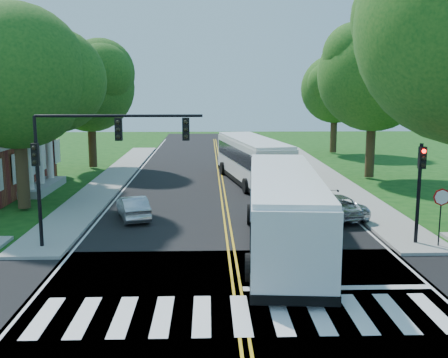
{
  "coord_description": "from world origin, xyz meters",
  "views": [
    {
      "loc": [
        -1.0,
        -15.61,
        6.85
      ],
      "look_at": [
        -0.18,
        10.26,
        2.4
      ],
      "focal_mm": 42.0,
      "sensor_mm": 36.0,
      "label": 1
    }
  ],
  "objects_px": {
    "suv": "(332,206)",
    "dark_sedan": "(312,193)",
    "bus_lead": "(284,209)",
    "signal_ne": "(420,180)",
    "hatchback": "(133,207)",
    "signal_nw": "(92,149)",
    "bus_follow": "(252,159)"
  },
  "relations": [
    {
      "from": "signal_ne",
      "to": "bus_follow",
      "type": "xyz_separation_m",
      "value": [
        -5.93,
        16.04,
        -1.22
      ]
    },
    {
      "from": "signal_nw",
      "to": "hatchback",
      "type": "relative_size",
      "value": 1.89
    },
    {
      "from": "suv",
      "to": "dark_sedan",
      "type": "xyz_separation_m",
      "value": [
        -0.38,
        3.65,
        -0.03
      ]
    },
    {
      "from": "suv",
      "to": "signal_ne",
      "type": "bearing_deg",
      "value": 99.13
    },
    {
      "from": "hatchback",
      "to": "dark_sedan",
      "type": "bearing_deg",
      "value": -177.67
    },
    {
      "from": "dark_sedan",
      "to": "hatchback",
      "type": "bearing_deg",
      "value": 5.76
    },
    {
      "from": "bus_follow",
      "to": "signal_nw",
      "type": "bearing_deg",
      "value": 53.67
    },
    {
      "from": "suv",
      "to": "hatchback",
      "type": "bearing_deg",
      "value": -16.76
    },
    {
      "from": "signal_nw",
      "to": "dark_sedan",
      "type": "distance_m",
      "value": 14.77
    },
    {
      "from": "bus_follow",
      "to": "hatchback",
      "type": "height_order",
      "value": "bus_follow"
    },
    {
      "from": "suv",
      "to": "dark_sedan",
      "type": "bearing_deg",
      "value": -100.52
    },
    {
      "from": "bus_follow",
      "to": "suv",
      "type": "bearing_deg",
      "value": 98.1
    },
    {
      "from": "signal_ne",
      "to": "hatchback",
      "type": "bearing_deg",
      "value": 158.14
    },
    {
      "from": "hatchback",
      "to": "suv",
      "type": "height_order",
      "value": "suv"
    },
    {
      "from": "signal_nw",
      "to": "signal_ne",
      "type": "relative_size",
      "value": 1.62
    },
    {
      "from": "hatchback",
      "to": "suv",
      "type": "xyz_separation_m",
      "value": [
        10.68,
        -0.05,
        0.02
      ]
    },
    {
      "from": "signal_ne",
      "to": "suv",
      "type": "relative_size",
      "value": 0.96
    },
    {
      "from": "signal_ne",
      "to": "suv",
      "type": "xyz_separation_m",
      "value": [
        -2.51,
        5.23,
        -2.31
      ]
    },
    {
      "from": "signal_ne",
      "to": "bus_follow",
      "type": "distance_m",
      "value": 17.14
    },
    {
      "from": "suv",
      "to": "bus_follow",
      "type": "bearing_deg",
      "value": -88.89
    },
    {
      "from": "suv",
      "to": "signal_nw",
      "type": "bearing_deg",
      "value": 7.96
    },
    {
      "from": "suv",
      "to": "dark_sedan",
      "type": "height_order",
      "value": "suv"
    },
    {
      "from": "signal_nw",
      "to": "suv",
      "type": "bearing_deg",
      "value": 24.43
    },
    {
      "from": "signal_nw",
      "to": "bus_lead",
      "type": "height_order",
      "value": "signal_nw"
    },
    {
      "from": "suv",
      "to": "dark_sedan",
      "type": "relative_size",
      "value": 1.1
    },
    {
      "from": "signal_nw",
      "to": "bus_lead",
      "type": "relative_size",
      "value": 0.54
    },
    {
      "from": "bus_lead",
      "to": "dark_sedan",
      "type": "bearing_deg",
      "value": -103.59
    },
    {
      "from": "bus_lead",
      "to": "dark_sedan",
      "type": "xyz_separation_m",
      "value": [
        3.07,
        9.23,
        -1.17
      ]
    },
    {
      "from": "signal_ne",
      "to": "bus_lead",
      "type": "distance_m",
      "value": 6.08
    },
    {
      "from": "signal_nw",
      "to": "suv",
      "type": "xyz_separation_m",
      "value": [
        11.55,
        5.25,
        -3.73
      ]
    },
    {
      "from": "suv",
      "to": "dark_sedan",
      "type": "distance_m",
      "value": 3.67
    },
    {
      "from": "hatchback",
      "to": "bus_lead",
      "type": "bearing_deg",
      "value": 125.14
    }
  ]
}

